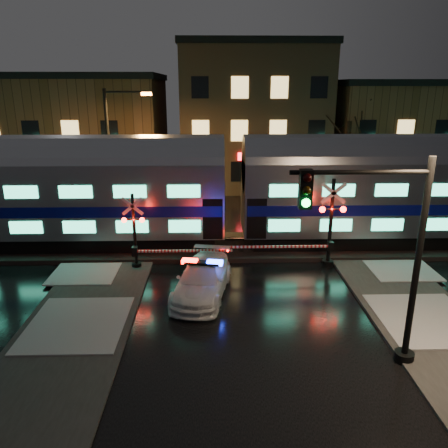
{
  "coord_description": "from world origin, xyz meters",
  "views": [
    {
      "loc": [
        -1.44,
        -17.36,
        8.48
      ],
      "look_at": [
        -0.95,
        2.5,
        2.2
      ],
      "focal_mm": 35.0,
      "sensor_mm": 36.0,
      "label": 1
    }
  ],
  "objects_px": {
    "police_car": "(202,279)",
    "traffic_light": "(384,261)",
    "streetlight": "(114,150)",
    "crossing_signal_right": "(323,232)",
    "crossing_signal_left": "(142,239)"
  },
  "relations": [
    {
      "from": "police_car",
      "to": "traffic_light",
      "type": "height_order",
      "value": "traffic_light"
    },
    {
      "from": "police_car",
      "to": "streetlight",
      "type": "height_order",
      "value": "streetlight"
    },
    {
      "from": "traffic_light",
      "to": "streetlight",
      "type": "height_order",
      "value": "streetlight"
    },
    {
      "from": "traffic_light",
      "to": "streetlight",
      "type": "xyz_separation_m",
      "value": [
        -11.01,
        14.44,
        1.3
      ]
    },
    {
      "from": "crossing_signal_right",
      "to": "crossing_signal_left",
      "type": "height_order",
      "value": "crossing_signal_right"
    },
    {
      "from": "police_car",
      "to": "crossing_signal_right",
      "type": "bearing_deg",
      "value": 36.31
    },
    {
      "from": "crossing_signal_right",
      "to": "streetlight",
      "type": "xyz_separation_m",
      "value": [
        -11.2,
        6.69,
        3.01
      ]
    },
    {
      "from": "crossing_signal_left",
      "to": "traffic_light",
      "type": "bearing_deg",
      "value": -42.39
    },
    {
      "from": "crossing_signal_right",
      "to": "streetlight",
      "type": "relative_size",
      "value": 0.74
    },
    {
      "from": "police_car",
      "to": "crossing_signal_left",
      "type": "xyz_separation_m",
      "value": [
        -2.92,
        2.8,
        0.82
      ]
    },
    {
      "from": "police_car",
      "to": "traffic_light",
      "type": "distance_m",
      "value": 7.94
    },
    {
      "from": "crossing_signal_left",
      "to": "streetlight",
      "type": "distance_m",
      "value": 7.89
    },
    {
      "from": "streetlight",
      "to": "traffic_light",
      "type": "bearing_deg",
      "value": -52.66
    },
    {
      "from": "police_car",
      "to": "traffic_light",
      "type": "xyz_separation_m",
      "value": [
        5.56,
        -4.93,
        2.81
      ]
    },
    {
      "from": "crossing_signal_left",
      "to": "streetlight",
      "type": "xyz_separation_m",
      "value": [
        -2.54,
        6.7,
        3.3
      ]
    }
  ]
}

